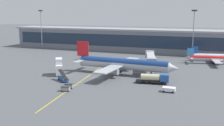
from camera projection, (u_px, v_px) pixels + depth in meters
name	position (u px, v px, depth m)	size (l,w,h in m)	color
ground_plane	(96.00, 78.00, 99.87)	(700.00, 700.00, 0.00)	#515459
apron_lead_in_line	(89.00, 76.00, 103.08)	(0.30, 80.00, 0.01)	yellow
terminal_building	(159.00, 41.00, 161.97)	(190.44, 18.26, 13.44)	slate
main_airliner	(122.00, 64.00, 104.60)	(43.08, 34.11, 11.83)	#B2B7BC
jet_bridge	(151.00, 58.00, 111.34)	(9.00, 21.42, 6.80)	#B2B7BC
fuel_tanker	(155.00, 78.00, 91.34)	(11.06, 4.25, 3.25)	#232326
catering_lift	(59.00, 67.00, 103.74)	(5.70, 7.10, 6.30)	white
belt_loader	(63.00, 78.00, 94.99)	(6.13, 5.46, 3.49)	#285B9E
pushback_tug	(169.00, 89.00, 81.97)	(3.83, 2.36, 1.40)	white
baggage_cart_0	(66.00, 89.00, 82.84)	(2.90, 2.07, 1.48)	gray
baggage_cart_1	(69.00, 86.00, 85.94)	(2.90, 2.07, 1.48)	gray
commuter_jet_far	(217.00, 56.00, 133.23)	(26.32, 21.10, 6.91)	silver
commuter_jet_near	(216.00, 59.00, 126.04)	(28.53, 22.92, 6.95)	#B2B7BC
apron_light_mast_1	(193.00, 30.00, 142.44)	(2.80, 0.50, 24.52)	gray
apron_light_mast_2	(41.00, 26.00, 175.60)	(2.80, 0.50, 24.60)	gray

